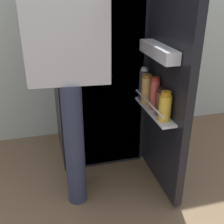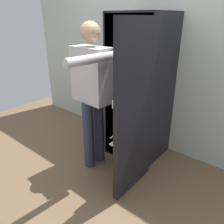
{
  "view_description": "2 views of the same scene",
  "coord_description": "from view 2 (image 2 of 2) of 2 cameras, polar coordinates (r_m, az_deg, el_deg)",
  "views": [
    {
      "loc": [
        -0.4,
        -1.51,
        1.3
      ],
      "look_at": [
        -0.03,
        -0.08,
        0.61
      ],
      "focal_mm": 45.0,
      "sensor_mm": 36.0,
      "label": 1
    },
    {
      "loc": [
        1.33,
        -1.59,
        1.62
      ],
      "look_at": [
        0.04,
        -0.02,
        0.75
      ],
      "focal_mm": 35.58,
      "sensor_mm": 36.0,
      "label": 2
    }
  ],
  "objects": [
    {
      "name": "ground_plane",
      "position": [
        2.63,
        -0.4,
        -14.75
      ],
      "size": [
        5.3,
        5.3,
        0.0
      ],
      "primitive_type": "plane",
      "color": "brown"
    },
    {
      "name": "person",
      "position": [
        2.33,
        -4.96,
        6.52
      ],
      "size": [
        0.53,
        0.77,
        1.59
      ],
      "color": "#2D334C",
      "rests_on": "ground_plane"
    },
    {
      "name": "kitchen_wall",
      "position": [
        2.82,
        11.65,
        16.85
      ],
      "size": [
        4.4,
        0.1,
        2.65
      ],
      "primitive_type": "cube",
      "color": "beige",
      "rests_on": "ground_plane"
    },
    {
      "name": "refrigerator",
      "position": [
        2.58,
        7.06,
        5.4
      ],
      "size": [
        0.66,
        1.17,
        1.68
      ],
      "color": "black",
      "rests_on": "ground_plane"
    }
  ]
}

